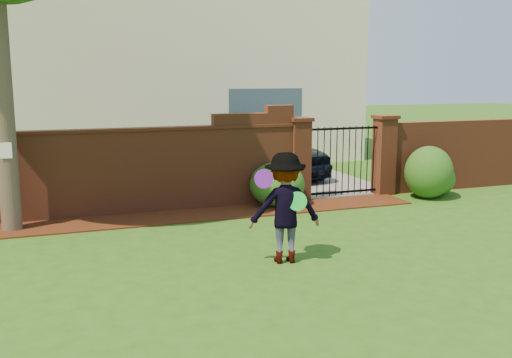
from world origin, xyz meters
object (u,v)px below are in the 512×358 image
object	(u,v)px
car	(274,150)
frisbee_purple	(264,179)
frisbee_green	(297,201)
man	(285,208)

from	to	relation	value
car	frisbee_purple	world-z (taller)	car
car	frisbee_green	bearing A→B (deg)	-116.91
car	frisbee_purple	size ratio (longest dim) A/B	15.56
frisbee_purple	frisbee_green	xyz separation A→B (m)	(0.47, -0.15, -0.34)
frisbee_purple	car	bearing A→B (deg)	67.22
car	man	bearing A→B (deg)	-118.19
man	frisbee_purple	bearing A→B (deg)	19.43
man	frisbee_green	world-z (taller)	man
car	man	size ratio (longest dim) A/B	2.62
car	frisbee_purple	distance (m)	7.87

